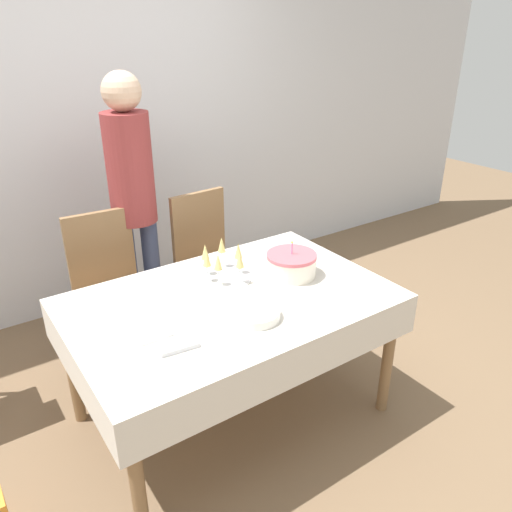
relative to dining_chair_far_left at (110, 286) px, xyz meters
name	(u,v)px	position (x,y,z in m)	size (l,w,h in m)	color
ground_plane	(233,413)	(0.34, -0.83, -0.54)	(12.00, 12.00, 0.00)	brown
wall_back	(101,122)	(0.34, 0.84, 0.81)	(8.00, 0.05, 2.70)	silver
dining_table	(231,315)	(0.34, -0.83, 0.10)	(1.57, 1.03, 0.74)	silver
dining_chair_far_left	(110,286)	(0.00, 0.00, 0.00)	(0.44, 0.44, 0.97)	olive
dining_chair_far_right	(209,258)	(0.68, 0.00, 0.00)	(0.45, 0.45, 0.97)	olive
birthday_cake	(291,264)	(0.74, -0.81, 0.26)	(0.27, 0.27, 0.20)	silver
champagne_tray	(221,264)	(0.42, -0.63, 0.28)	(0.33, 0.33, 0.18)	silver
plate_stack_main	(255,314)	(0.34, -1.06, 0.22)	(0.24, 0.24, 0.04)	silver
cake_knife	(319,286)	(0.78, -1.00, 0.20)	(0.28, 0.14, 0.00)	silver
fork_pile	(179,347)	(-0.06, -1.08, 0.21)	(0.18, 0.08, 0.02)	silver
napkin_pile	(150,332)	(-0.11, -0.90, 0.21)	(0.15, 0.15, 0.01)	white
person_standing	(132,188)	(0.27, 0.18, 0.52)	(0.28, 0.28, 1.74)	#3F4C72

